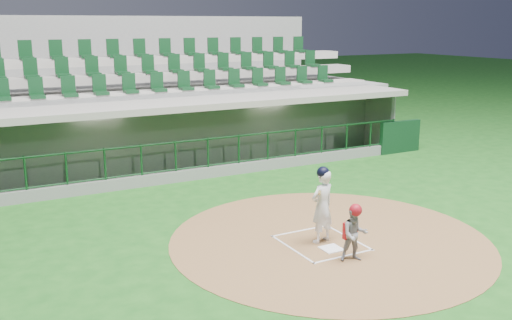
{
  "coord_description": "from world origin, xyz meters",
  "views": [
    {
      "loc": [
        -6.85,
        -10.08,
        4.77
      ],
      "look_at": [
        -0.09,
        2.6,
        1.3
      ],
      "focal_mm": 40.0,
      "sensor_mm": 36.0,
      "label": 1
    }
  ],
  "objects": [
    {
      "name": "ground",
      "position": [
        0.0,
        0.0,
        0.0
      ],
      "size": [
        120.0,
        120.0,
        0.0
      ],
      "primitive_type": "plane",
      "color": "#174F16",
      "rests_on": "ground"
    },
    {
      "name": "batter",
      "position": [
        0.05,
        -0.25,
        0.88
      ],
      "size": [
        0.87,
        0.9,
        1.73
      ],
      "color": "white",
      "rests_on": "dirt_circle"
    },
    {
      "name": "seating_deck",
      "position": [
        0.0,
        10.91,
        1.42
      ],
      "size": [
        17.0,
        6.72,
        5.15
      ],
      "color": "gray",
      "rests_on": "ground"
    },
    {
      "name": "home_plate",
      "position": [
        0.0,
        -0.7,
        0.02
      ],
      "size": [
        0.43,
        0.43,
        0.02
      ],
      "primitive_type": "cube",
      "color": "white",
      "rests_on": "dirt_circle"
    },
    {
      "name": "batter_box_chalk",
      "position": [
        0.0,
        -0.3,
        0.02
      ],
      "size": [
        1.55,
        1.8,
        0.01
      ],
      "color": "silver",
      "rests_on": "ground"
    },
    {
      "name": "dirt_circle",
      "position": [
        0.3,
        -0.2,
        0.01
      ],
      "size": [
        7.2,
        7.2,
        0.01
      ],
      "primitive_type": "cylinder",
      "color": "brown",
      "rests_on": "ground"
    },
    {
      "name": "catcher",
      "position": [
        0.06,
        -1.4,
        0.61
      ],
      "size": [
        0.67,
        0.6,
        1.21
      ],
      "color": "gray",
      "rests_on": "dirt_circle"
    },
    {
      "name": "dugout_structure",
      "position": [
        0.04,
        7.82,
        0.96
      ],
      "size": [
        16.4,
        3.7,
        3.0
      ],
      "color": "slate",
      "rests_on": "ground"
    }
  ]
}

